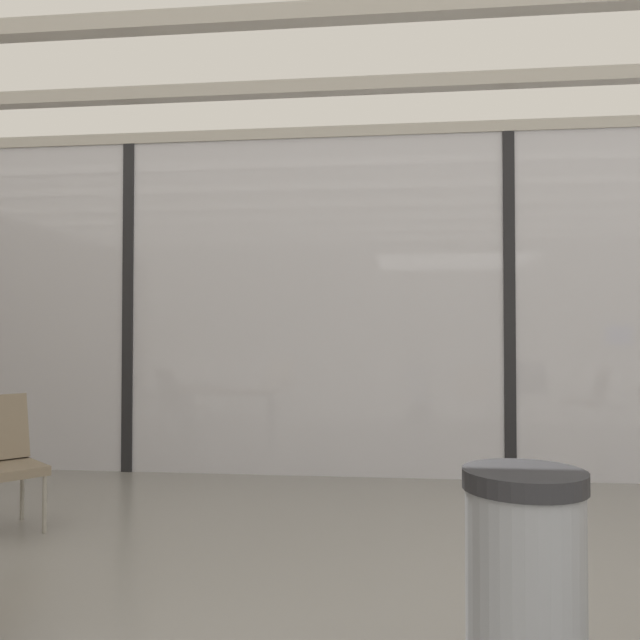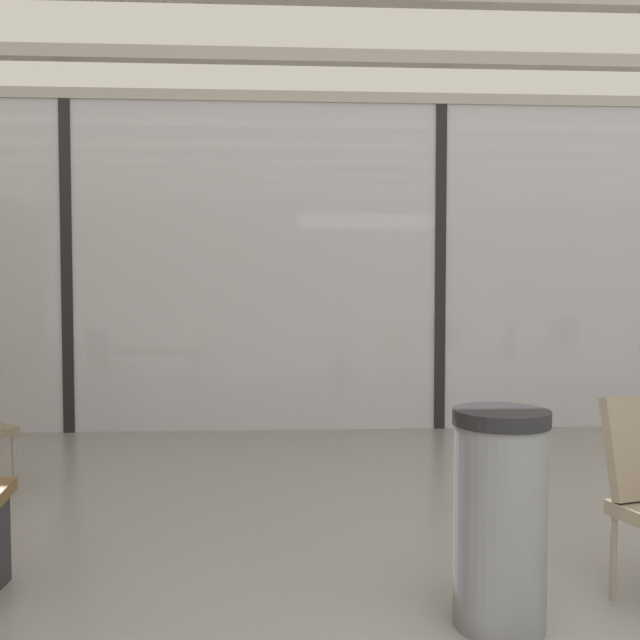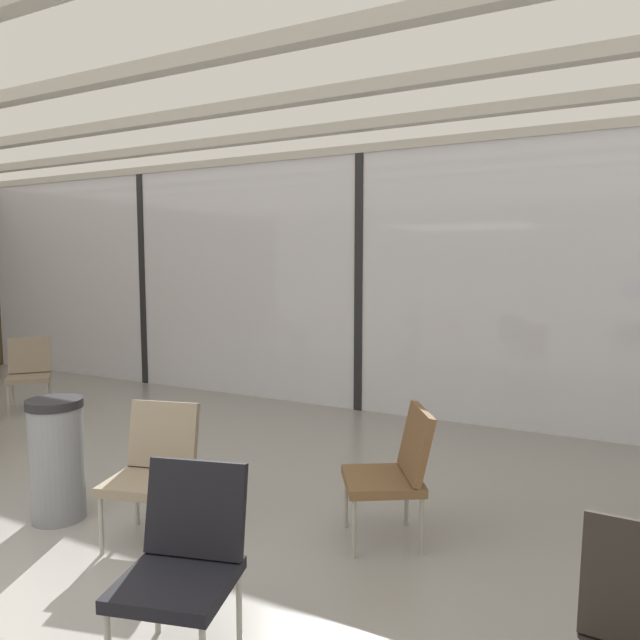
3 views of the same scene
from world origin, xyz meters
The scene contains 5 objects.
glass_curtain_wall centered at (0.00, 5.20, 1.54)m, with size 14.00×0.08×3.09m, color silver.
window_mullion_0 centered at (-3.50, 5.20, 1.54)m, with size 0.10×0.12×3.09m, color black.
window_mullion_1 centered at (0.00, 5.20, 1.54)m, with size 0.10×0.12×3.09m, color black.
parked_airplane centered at (1.26, 11.24, 1.96)m, with size 11.91×3.92×3.92m.
trash_bin centered at (-0.64, 1.40, 0.43)m, with size 0.38×0.38×0.86m.
Camera 2 is at (-1.48, -1.15, 1.32)m, focal length 37.47 mm.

